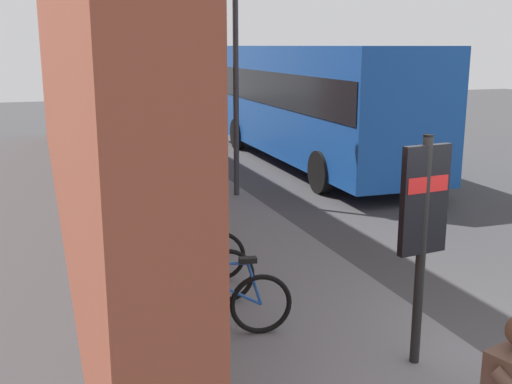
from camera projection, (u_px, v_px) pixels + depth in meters
The scene contains 11 objects.
ground at pixel (330, 218), 12.40m from camera, with size 60.00×60.00×0.00m, color #38383A.
sidewalk_pavement at pixel (173, 203), 13.34m from camera, with size 24.00×3.50×0.12m, color slate.
bicycle_nearest_sign at pixel (216, 305), 7.01m from camera, with size 0.50×1.75×0.97m.
bicycle_by_door at pixel (187, 276), 7.87m from camera, with size 0.48×1.76×0.97m.
bicycle_under_window at pixel (183, 254), 8.70m from camera, with size 0.67×1.71×0.97m.
bicycle_mid_rack at pixel (166, 236), 9.53m from camera, with size 0.48×1.77×0.97m.
bicycle_end_of_row at pixel (153, 223), 10.26m from camera, with size 0.71×1.69×0.97m.
transit_info_sign at pixel (423, 215), 6.17m from camera, with size 0.15×0.56×2.40m.
city_bus at pixel (312, 98), 17.55m from camera, with size 10.54×2.78×3.35m.
pedestrian_crossing_street at pixel (135, 150), 13.78m from camera, with size 0.61×0.31×1.62m.
street_lamp at pixel (236, 56), 13.15m from camera, with size 0.28×0.28×5.10m.
Camera 1 is at (-4.79, 4.34, 3.36)m, focal length 43.67 mm.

